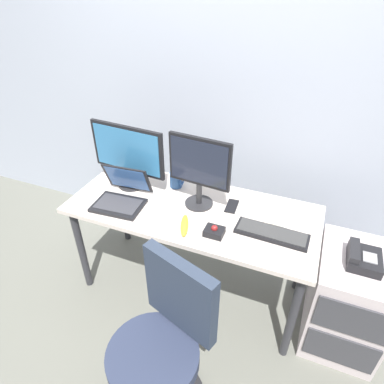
{
  "coord_description": "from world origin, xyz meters",
  "views": [
    {
      "loc": [
        0.64,
        -1.56,
        1.99
      ],
      "look_at": [
        0.0,
        0.0,
        0.85
      ],
      "focal_mm": 31.2,
      "sensor_mm": 36.0,
      "label": 1
    }
  ],
  "objects": [
    {
      "name": "banana",
      "position": [
        0.03,
        -0.2,
        0.75
      ],
      "size": [
        0.11,
        0.19,
        0.04
      ],
      "primitive_type": "ellipsoid",
      "rotation": [
        0.0,
        0.0,
        1.92
      ],
      "color": "yellow",
      "rests_on": "desk"
    },
    {
      "name": "keyboard",
      "position": [
        0.52,
        -0.07,
        0.74
      ],
      "size": [
        0.41,
        0.15,
        0.03
      ],
      "color": "black",
      "rests_on": "desk"
    },
    {
      "name": "paper_notepad",
      "position": [
        0.53,
        0.12,
        0.73
      ],
      "size": [
        0.17,
        0.22,
        0.01
      ],
      "primitive_type": "cube",
      "rotation": [
        0.0,
        0.0,
        -0.12
      ],
      "color": "white",
      "rests_on": "desk"
    },
    {
      "name": "back_wall",
      "position": [
        0.0,
        0.69,
        1.4
      ],
      "size": [
        6.0,
        0.1,
        2.8
      ],
      "primitive_type": "cube",
      "color": "#A4ABBB",
      "rests_on": "ground"
    },
    {
      "name": "trackball_mouse",
      "position": [
        0.21,
        -0.19,
        0.75
      ],
      "size": [
        0.11,
        0.09,
        0.07
      ],
      "color": "black",
      "rests_on": "desk"
    },
    {
      "name": "desk",
      "position": [
        0.0,
        0.0,
        0.65
      ],
      "size": [
        1.57,
        0.67,
        0.73
      ],
      "color": "beige",
      "rests_on": "ground"
    },
    {
      "name": "monitor_side",
      "position": [
        0.03,
        0.05,
        0.99
      ],
      "size": [
        0.4,
        0.18,
        0.46
      ],
      "color": "#262628",
      "rests_on": "desk"
    },
    {
      "name": "monitor_main",
      "position": [
        -0.49,
        0.09,
        0.98
      ],
      "size": [
        0.54,
        0.18,
        0.44
      ],
      "color": "#262628",
      "rests_on": "desk"
    },
    {
      "name": "cell_phone",
      "position": [
        0.23,
        0.1,
        0.73
      ],
      "size": [
        0.08,
        0.15,
        0.01
      ],
      "primitive_type": "cube",
      "rotation": [
        0.0,
        0.0,
        0.07
      ],
      "color": "black",
      "rests_on": "desk"
    },
    {
      "name": "ground_plane",
      "position": [
        0.0,
        0.0,
        0.0
      ],
      "size": [
        8.0,
        8.0,
        0.0
      ],
      "primitive_type": "plane",
      "color": "#66675D"
    },
    {
      "name": "desk_phone",
      "position": [
        1.0,
        -0.03,
        0.69
      ],
      "size": [
        0.17,
        0.2,
        0.09
      ],
      "color": "black",
      "rests_on": "file_cabinet"
    },
    {
      "name": "office_chair",
      "position": [
        0.16,
        -0.78,
        0.43
      ],
      "size": [
        0.52,
        0.54,
        0.94
      ],
      "color": "black",
      "rests_on": "ground"
    },
    {
      "name": "file_cabinet",
      "position": [
        1.01,
        -0.01,
        0.33
      ],
      "size": [
        0.42,
        0.53,
        0.66
      ],
      "color": "beige",
      "rests_on": "ground"
    },
    {
      "name": "coffee_mug",
      "position": [
        -0.19,
        0.19,
        0.78
      ],
      "size": [
        0.09,
        0.08,
        0.11
      ],
      "color": "#2B538F",
      "rests_on": "desk"
    },
    {
      "name": "laptop",
      "position": [
        -0.44,
        -0.11,
        0.78
      ],
      "size": [
        0.33,
        0.33,
        0.23
      ],
      "color": "black",
      "rests_on": "desk"
    }
  ]
}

